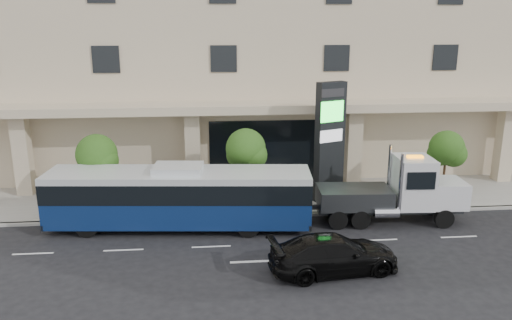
# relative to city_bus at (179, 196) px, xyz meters

# --- Properties ---
(ground) EXTENTS (120.00, 120.00, 0.00)m
(ground) POSITION_rel_city_bus_xyz_m (5.54, -0.92, -1.68)
(ground) COLOR black
(ground) RESTS_ON ground
(sidewalk) EXTENTS (120.00, 6.00, 0.15)m
(sidewalk) POSITION_rel_city_bus_xyz_m (5.54, 4.08, -1.61)
(sidewalk) COLOR gray
(sidewalk) RESTS_ON ground
(curb) EXTENTS (120.00, 0.30, 0.15)m
(curb) POSITION_rel_city_bus_xyz_m (5.54, 1.08, -1.61)
(curb) COLOR gray
(curb) RESTS_ON ground
(convention_center) EXTENTS (60.00, 17.60, 20.00)m
(convention_center) POSITION_rel_city_bus_xyz_m (5.54, 14.50, 8.29)
(convention_center) COLOR #C8B496
(convention_center) RESTS_ON ground
(tree_left) EXTENTS (2.27, 2.20, 4.22)m
(tree_left) POSITION_rel_city_bus_xyz_m (-4.43, 2.67, 1.43)
(tree_left) COLOR #422B19
(tree_left) RESTS_ON sidewalk
(tree_mid) EXTENTS (2.28, 2.20, 4.38)m
(tree_mid) POSITION_rel_city_bus_xyz_m (3.57, 2.67, 1.58)
(tree_mid) COLOR #422B19
(tree_mid) RESTS_ON sidewalk
(tree_right) EXTENTS (2.10, 2.00, 4.04)m
(tree_right) POSITION_rel_city_bus_xyz_m (15.07, 2.67, 1.35)
(tree_right) COLOR #422B19
(tree_right) RESTS_ON sidewalk
(city_bus) EXTENTS (13.23, 3.95, 3.30)m
(city_bus) POSITION_rel_city_bus_xyz_m (0.00, 0.00, 0.00)
(city_bus) COLOR black
(city_bus) RESTS_ON ground
(tow_truck) EXTENTS (8.59, 2.55, 3.90)m
(tow_truck) POSITION_rel_city_bus_xyz_m (11.20, -0.17, -0.08)
(tow_truck) COLOR #2D3033
(tow_truck) RESTS_ON ground
(black_sedan) EXTENTS (5.65, 2.89, 1.57)m
(black_sedan) POSITION_rel_city_bus_xyz_m (6.60, -5.30, -0.90)
(black_sedan) COLOR black
(black_sedan) RESTS_ON ground
(signage_pylon) EXTENTS (1.79, 1.22, 6.82)m
(signage_pylon) POSITION_rel_city_bus_xyz_m (8.32, 3.06, 1.93)
(signage_pylon) COLOR black
(signage_pylon) RESTS_ON sidewalk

